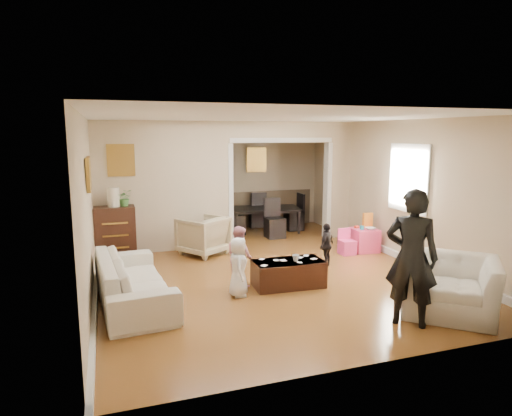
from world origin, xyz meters
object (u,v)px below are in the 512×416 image
object	(u,v)px
armchair_back	(203,235)
child_toddler	(327,245)
sofa	(133,280)
dresser	(115,233)
dining_table	(265,220)
armchair_front	(449,286)
adult_person	(411,258)
table_lamp	(113,197)
play_table	(364,240)
cyan_cup	(362,228)
coffee_cup	(296,258)
child_kneel_a	(238,267)
child_kneel_b	(239,256)
coffee_table	(288,274)

from	to	relation	value
armchair_back	child_toddler	distance (m)	2.44
sofa	dresser	size ratio (longest dim) A/B	2.23
armchair_back	dining_table	distance (m)	2.37
armchair_front	adult_person	xyz separation A→B (m)	(-0.72, -0.12, 0.48)
table_lamp	play_table	distance (m)	4.96
armchair_front	table_lamp	distance (m)	5.83
cyan_cup	coffee_cup	bearing A→B (deg)	-144.96
dresser	child_kneel_a	bearing A→B (deg)	-57.40
sofa	table_lamp	distance (m)	2.51
cyan_cup	child_kneel_a	world-z (taller)	child_kneel_a
sofa	play_table	xyz separation A→B (m)	(4.59, 1.38, -0.10)
cyan_cup	child_kneel_a	xyz separation A→B (m)	(-3.02, -1.55, -0.06)
cyan_cup	child_toddler	distance (m)	1.30
play_table	dining_table	distance (m)	2.66
dresser	cyan_cup	world-z (taller)	dresser
adult_person	child_toddler	distance (m)	2.58
coffee_cup	child_kneel_b	world-z (taller)	child_kneel_b
cyan_cup	armchair_back	bearing A→B (deg)	163.94
coffee_cup	child_toddler	bearing A→B (deg)	40.10
child_kneel_a	child_toddler	world-z (taller)	child_kneel_a
dresser	child_kneel_a	distance (m)	3.05
coffee_cup	child_toddler	distance (m)	1.24
dresser	coffee_cup	distance (m)	3.58
play_table	adult_person	distance (m)	3.57
armchair_front	dresser	xyz separation A→B (m)	(-4.09, 4.08, 0.13)
table_lamp	child_kneel_a	size ratio (longest dim) A/B	0.41
sofa	coffee_cup	xyz separation A→B (m)	(2.42, -0.13, 0.13)
dresser	armchair_back	bearing A→B (deg)	-5.21
coffee_table	adult_person	xyz separation A→B (m)	(0.87, -1.78, 0.65)
coffee_table	sofa	bearing A→B (deg)	178.12
coffee_table	coffee_cup	distance (m)	0.28
coffee_table	cyan_cup	world-z (taller)	cyan_cup
adult_person	child_kneel_a	world-z (taller)	adult_person
sofa	cyan_cup	bearing A→B (deg)	-77.97
armchair_back	play_table	bearing A→B (deg)	130.77
armchair_back	adult_person	xyz separation A→B (m)	(1.73, -4.05, 0.48)
armchair_back	coffee_cup	distance (m)	2.51
armchair_back	armchair_front	xyz separation A→B (m)	(2.45, -3.93, 0.00)
dresser	armchair_front	bearing A→B (deg)	-44.93
table_lamp	play_table	bearing A→B (deg)	-11.51
coffee_cup	adult_person	bearing A→B (deg)	-65.90
coffee_cup	adult_person	size ratio (longest dim) A/B	0.06
armchair_back	child_kneel_b	bearing A→B (deg)	60.03
adult_person	dining_table	bearing A→B (deg)	-48.99
dresser	child_kneel_b	bearing A→B (deg)	-49.77
coffee_table	coffee_cup	world-z (taller)	coffee_cup
cyan_cup	child_toddler	size ratio (longest dim) A/B	0.10
coffee_cup	child_kneel_b	bearing A→B (deg)	156.37
sofa	table_lamp	xyz separation A→B (m)	(-0.17, 2.35, 0.86)
table_lamp	adult_person	xyz separation A→B (m)	(3.37, -4.20, -0.33)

